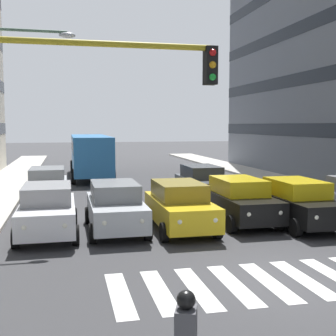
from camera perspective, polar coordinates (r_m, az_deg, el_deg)
name	(u,v)px	position (r m, az deg, el deg)	size (l,w,h in m)	color
ground_plane	(286,280)	(11.48, 14.92, -13.75)	(180.00, 180.00, 0.00)	#38383A
crosswalk_markings	(286,280)	(11.48, 14.92, -13.73)	(8.55, 2.80, 0.01)	silver
car_1	(298,202)	(17.28, 16.31, -4.26)	(2.02, 4.44, 1.72)	black
car_2	(240,200)	(17.30, 9.18, -4.10)	(2.02, 4.44, 1.72)	black
car_3	(180,206)	(15.93, 1.52, -4.86)	(2.02, 4.44, 1.72)	gold
car_4	(115,206)	(15.90, -6.77, -4.92)	(2.02, 4.44, 1.72)	#B2B7BC
car_5	(48,210)	(15.74, -15.21, -5.18)	(2.02, 4.44, 1.72)	silver
car_row2_0	(47,185)	(21.99, -15.23, -2.18)	(2.02, 4.44, 1.72)	#B2B7BC
car_row2_1	(202,182)	(22.41, 4.40, -1.86)	(2.02, 4.44, 1.72)	#474C51
bus_behind_traffic	(90,152)	(32.48, -9.96, 2.09)	(2.78, 10.50, 3.00)	#286BAD
traffic_light_gantry	(42,125)	(8.71, -15.92, 5.28)	(4.99, 0.36, 5.50)	#AD991E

